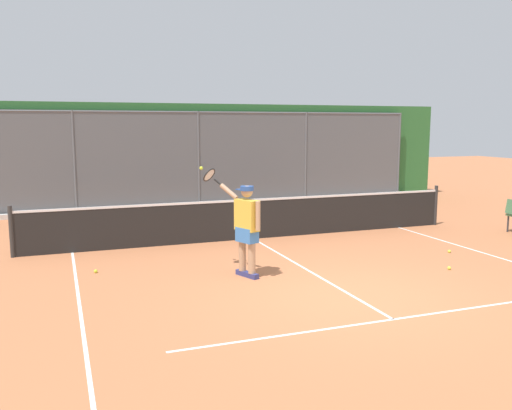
# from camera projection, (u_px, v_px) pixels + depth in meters

# --- Properties ---
(ground_plane) EXTENTS (60.00, 60.00, 0.00)m
(ground_plane) POSITION_uv_depth(u_px,v_px,m) (351.00, 295.00, 8.61)
(ground_plane) COLOR #B76B42
(court_line_markings) EXTENTS (8.23, 10.46, 0.01)m
(court_line_markings) POSITION_uv_depth(u_px,v_px,m) (405.00, 326.00, 7.30)
(court_line_markings) COLOR white
(court_line_markings) RESTS_ON ground
(fence_backdrop) EXTENTS (18.23, 1.37, 3.37)m
(fence_backdrop) POSITION_uv_depth(u_px,v_px,m) (194.00, 156.00, 17.98)
(fence_backdrop) COLOR #565B60
(fence_backdrop) RESTS_ON ground
(tennis_net) EXTENTS (10.58, 0.09, 1.07)m
(tennis_net) POSITION_uv_depth(u_px,v_px,m) (253.00, 218.00, 12.80)
(tennis_net) COLOR #2D2D2D
(tennis_net) RESTS_ON ground
(tennis_player) EXTENTS (0.84, 1.20, 1.93)m
(tennis_player) POSITION_uv_depth(u_px,v_px,m) (246.00, 224.00, 9.54)
(tennis_player) COLOR navy
(tennis_player) RESTS_ON ground
(tennis_ball_near_baseline) EXTENTS (0.07, 0.07, 0.07)m
(tennis_ball_near_baseline) POSITION_uv_depth(u_px,v_px,m) (449.00, 251.00, 11.46)
(tennis_ball_near_baseline) COLOR #D6E042
(tennis_ball_near_baseline) RESTS_ON ground
(tennis_ball_mid_court) EXTENTS (0.07, 0.07, 0.07)m
(tennis_ball_mid_court) POSITION_uv_depth(u_px,v_px,m) (449.00, 268.00, 10.13)
(tennis_ball_mid_court) COLOR #D6E042
(tennis_ball_mid_court) RESTS_ON ground
(tennis_ball_near_net) EXTENTS (0.07, 0.07, 0.07)m
(tennis_ball_near_net) POSITION_uv_depth(u_px,v_px,m) (96.00, 271.00, 9.91)
(tennis_ball_near_net) COLOR #CCDB33
(tennis_ball_near_net) RESTS_ON ground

